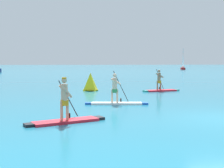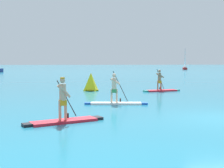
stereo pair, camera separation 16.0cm
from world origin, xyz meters
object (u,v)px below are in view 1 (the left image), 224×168
(race_marker_buoy, at_px, (91,83))
(sailboat_right_horizon, at_px, (183,67))
(paddleboarder_near_left, at_px, (66,114))
(paddleboarder_far_right, at_px, (161,87))
(paddleboarder_mid_center, at_px, (116,98))

(race_marker_buoy, height_order, sailboat_right_horizon, sailboat_right_horizon)
(paddleboarder_near_left, distance_m, paddleboarder_far_right, 14.07)
(paddleboarder_near_left, height_order, race_marker_buoy, paddleboarder_near_left)
(paddleboarder_near_left, xyz_separation_m, sailboat_right_horizon, (33.99, 76.90, 0.49))
(paddleboarder_mid_center, relative_size, race_marker_buoy, 2.39)
(sailboat_right_horizon, bearing_deg, paddleboarder_mid_center, 173.36)
(paddleboarder_mid_center, bearing_deg, race_marker_buoy, 104.18)
(paddleboarder_far_right, height_order, sailboat_right_horizon, sailboat_right_horizon)
(race_marker_buoy, xyz_separation_m, sailboat_right_horizon, (32.07, 63.70, 0.18))
(paddleboarder_near_left, bearing_deg, paddleboarder_far_right, 35.85)
(paddleboarder_far_right, relative_size, sailboat_right_horizon, 0.50)
(paddleboarder_mid_center, relative_size, sailboat_right_horizon, 0.56)
(paddleboarder_far_right, bearing_deg, race_marker_buoy, 154.19)
(race_marker_buoy, bearing_deg, paddleboarder_far_right, -12.78)
(paddleboarder_near_left, relative_size, race_marker_buoy, 2.15)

